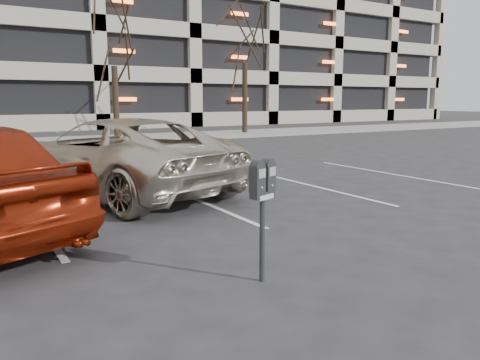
% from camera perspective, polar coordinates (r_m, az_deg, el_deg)
% --- Properties ---
extents(ground, '(140.00, 140.00, 0.00)m').
position_cam_1_polar(ground, '(6.49, -8.64, -7.05)').
color(ground, '#28282B').
rests_on(ground, ground).
extents(sidewalk, '(80.00, 4.00, 0.12)m').
position_cam_1_polar(sidewalk, '(21.96, -24.79, 4.15)').
color(sidewalk, gray).
rests_on(sidewalk, ground).
extents(stall_lines, '(16.90, 5.20, 0.00)m').
position_cam_1_polar(stall_lines, '(8.32, -23.78, -3.98)').
color(stall_lines, silver).
rests_on(stall_lines, ground).
extents(parking_garage, '(52.00, 20.00, 19.00)m').
position_cam_1_polar(parking_garage, '(42.76, -11.52, 19.53)').
color(parking_garage, black).
rests_on(parking_garage, ground).
extents(tree_c, '(3.32, 3.32, 7.54)m').
position_cam_1_polar(tree_c, '(22.94, -15.32, 18.39)').
color(tree_c, black).
rests_on(tree_c, ground).
extents(tree_d, '(3.71, 3.71, 8.43)m').
position_cam_1_polar(tree_d, '(25.86, 0.60, 19.16)').
color(tree_d, black).
rests_on(tree_d, ground).
extents(parking_meter, '(0.34, 0.22, 1.25)m').
position_cam_1_polar(parking_meter, '(4.71, 2.78, -1.30)').
color(parking_meter, black).
rests_on(parking_meter, ground).
extents(suv_silver, '(4.01, 5.95, 1.52)m').
position_cam_1_polar(suv_silver, '(9.65, -14.78, 2.85)').
color(suv_silver, beige).
rests_on(suv_silver, ground).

